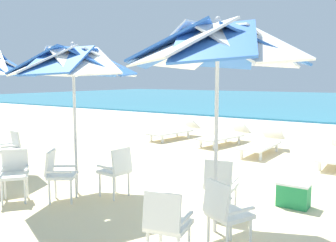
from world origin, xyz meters
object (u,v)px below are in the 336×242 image
Objects in this scene: plastic_chair_3 at (117,169)px; sun_lounger_3 at (174,131)px; plastic_chair_4 at (58,172)px; sun_lounger_2 at (224,136)px; sun_lounger_1 at (262,143)px; plastic_chair_1 at (225,211)px; cooler_box at (293,194)px; beach_umbrella_1 at (73,63)px; plastic_chair_2 at (167,222)px; plastic_chair_8 at (10,147)px; plastic_chair_0 at (220,183)px; beach_umbrella_0 at (218,47)px; plastic_chair_5 at (14,171)px.

plastic_chair_3 is 6.22m from sun_lounger_3.
plastic_chair_4 is 0.39× the size of sun_lounger_2.
plastic_chair_1 is at bearing -75.13° from sun_lounger_1.
plastic_chair_4 is at bearing -150.24° from cooler_box.
sun_lounger_3 is (-1.80, 6.42, -0.22)m from plastic_chair_4.
beach_umbrella_1 is 1.98m from plastic_chair_3.
plastic_chair_3 reaches higher than sun_lounger_2.
plastic_chair_2 and plastic_chair_8 have the same top height.
plastic_chair_3 is at bearing -173.42° from plastic_chair_0.
plastic_chair_1 is 7.11m from sun_lounger_2.
cooler_box is at bearing 9.87° from plastic_chair_8.
beach_umbrella_0 reaches higher than sun_lounger_3.
beach_umbrella_1 is 3.09× the size of plastic_chair_8.
beach_umbrella_0 is at bearing -77.42° from sun_lounger_1.
plastic_chair_8 reaches higher than sun_lounger_3.
plastic_chair_5 is (-3.34, 0.39, 0.00)m from plastic_chair_2.
plastic_chair_8 is 6.13m from cooler_box.
sun_lounger_3 is (-1.89, 0.06, 0.00)m from sun_lounger_2.
plastic_chair_2 is 8.47m from sun_lounger_3.
plastic_chair_0 is at bearing -129.67° from cooler_box.
sun_lounger_3 reaches higher than cooler_box.
beach_umbrella_1 reaches higher than plastic_chair_2.
plastic_chair_1 and plastic_chair_8 have the same top height.
plastic_chair_1 and plastic_chair_3 have the same top height.
plastic_chair_0 is 1.69m from plastic_chair_2.
beach_umbrella_1 is at bearing 99.96° from plastic_chair_4.
beach_umbrella_1 is at bearing 177.44° from beach_umbrella_0.
plastic_chair_0 is at bearing 118.11° from plastic_chair_1.
plastic_chair_5 is 0.39× the size of sun_lounger_3.
plastic_chair_1 is 1.00× the size of plastic_chair_5.
beach_umbrella_0 reaches higher than sun_lounger_2.
plastic_chair_0 is at bearing -65.83° from sun_lounger_2.
plastic_chair_1 is 1.00× the size of plastic_chair_4.
plastic_chair_1 is at bearing -61.89° from plastic_chair_0.
beach_umbrella_0 is 3.27× the size of plastic_chair_3.
plastic_chair_2 is 0.40× the size of sun_lounger_1.
plastic_chair_3 is (-2.06, 0.36, -1.95)m from beach_umbrella_0.
sun_lounger_1 is (2.19, 6.06, -0.22)m from plastic_chair_5.
plastic_chair_8 is (-3.35, 0.16, 0.00)m from plastic_chair_3.
beach_umbrella_1 is at bearing -107.18° from sun_lounger_1.
beach_umbrella_0 is at bearing -2.56° from beach_umbrella_1.
plastic_chair_4 is (-0.66, -0.71, 0.00)m from plastic_chair_3.
beach_umbrella_1 reaches higher than plastic_chair_1.
beach_umbrella_1 is at bearing -73.89° from sun_lounger_3.
plastic_chair_1 is at bearing -52.02° from beach_umbrella_0.
cooler_box is (1.82, -3.77, -0.08)m from sun_lounger_1.
sun_lounger_3 is at bearing 126.68° from beach_umbrella_0.
beach_umbrella_0 is 5.89m from sun_lounger_1.
plastic_chair_4 reaches higher than sun_lounger_1.
plastic_chair_2 is 0.32× the size of beach_umbrella_1.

